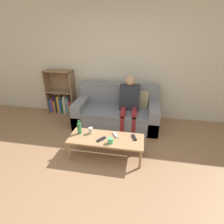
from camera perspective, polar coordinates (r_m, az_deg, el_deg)
The scene contains 12 objects.
ground_plane at distance 2.63m, azimuth -6.57°, elevation -24.49°, with size 22.00×22.00×0.00m, color #997251.
wall_back at distance 4.18m, azimuth 2.37°, elevation 15.70°, with size 12.00×0.06×2.60m.
couch at distance 3.98m, azimuth 1.65°, elevation -0.16°, with size 1.84×0.88×0.88m.
bookshelf at distance 4.70m, azimuth -16.08°, elevation 4.48°, with size 0.70×0.28×1.11m.
coffee_table at distance 2.96m, azimuth -1.93°, elevation -9.05°, with size 1.25×0.48×0.37m.
person_adult at distance 3.74m, azimuth 5.69°, elevation 4.05°, with size 0.43×0.63×1.14m.
cup_near at distance 2.79m, azimuth -0.49°, elevation -9.36°, with size 0.08×0.08×0.09m.
cup_far at distance 3.05m, azimuth -6.95°, elevation -6.03°, with size 0.08×0.08×0.11m.
tv_remote_0 at distance 2.95m, azimuth 7.23°, elevation -8.22°, with size 0.10×0.18×0.02m.
tv_remote_1 at distance 2.89m, azimuth -3.50°, elevation -8.85°, with size 0.14×0.17×0.02m.
tv_remote_2 at distance 3.00m, azimuth 1.11°, elevation -7.48°, with size 0.13×0.17×0.02m.
bottle at distance 3.05m, azimuth -10.64°, elevation -5.16°, with size 0.07×0.07×0.25m.
Camera 1 is at (0.57, -1.60, 2.00)m, focal length 28.00 mm.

